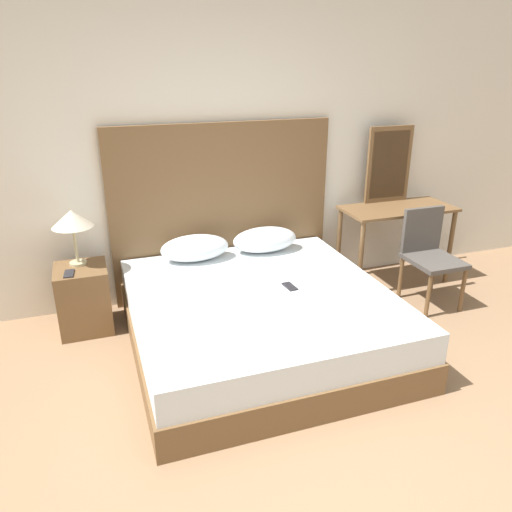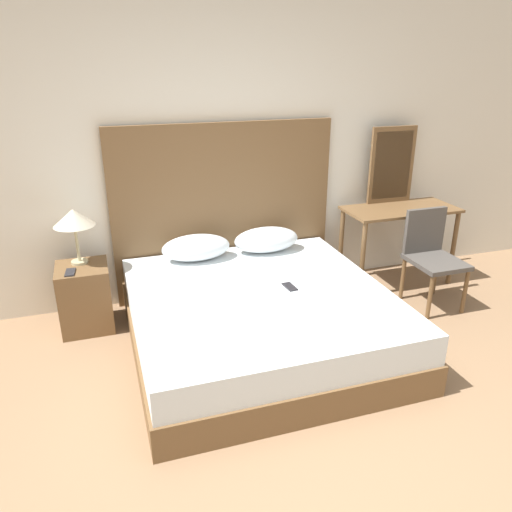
{
  "view_description": "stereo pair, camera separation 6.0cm",
  "coord_description": "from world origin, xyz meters",
  "px_view_note": "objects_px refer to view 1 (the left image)",
  "views": [
    {
      "loc": [
        -0.98,
        -1.67,
        2.08
      ],
      "look_at": [
        0.14,
        1.57,
        0.7
      ],
      "focal_mm": 35.0,
      "sensor_mm": 36.0,
      "label": 1
    },
    {
      "loc": [
        -0.92,
        -1.69,
        2.08
      ],
      "look_at": [
        0.14,
        1.57,
        0.7
      ],
      "focal_mm": 35.0,
      "sensor_mm": 36.0,
      "label": 2
    }
  ],
  "objects_px": {
    "chair": "(429,251)",
    "phone_on_bed": "(290,286)",
    "nightstand": "(84,298)",
    "table_lamp": "(72,220)",
    "phone_on_nightstand": "(69,274)",
    "vanity_desk": "(397,220)",
    "bed": "(260,319)"
  },
  "relations": [
    {
      "from": "vanity_desk",
      "to": "chair",
      "type": "distance_m",
      "value": 0.5
    },
    {
      "from": "phone_on_bed",
      "to": "table_lamp",
      "type": "relative_size",
      "value": 0.35
    },
    {
      "from": "bed",
      "to": "chair",
      "type": "relative_size",
      "value": 2.33
    },
    {
      "from": "bed",
      "to": "table_lamp",
      "type": "xyz_separation_m",
      "value": [
        -1.26,
        0.79,
        0.68
      ]
    },
    {
      "from": "phone_on_nightstand",
      "to": "chair",
      "type": "relative_size",
      "value": 0.18
    },
    {
      "from": "phone_on_nightstand",
      "to": "table_lamp",
      "type": "bearing_deg",
      "value": 69.3
    },
    {
      "from": "phone_on_bed",
      "to": "nightstand",
      "type": "bearing_deg",
      "value": 154.86
    },
    {
      "from": "phone_on_nightstand",
      "to": "chair",
      "type": "height_order",
      "value": "chair"
    },
    {
      "from": "table_lamp",
      "to": "vanity_desk",
      "type": "distance_m",
      "value": 2.91
    },
    {
      "from": "table_lamp",
      "to": "vanity_desk",
      "type": "xyz_separation_m",
      "value": [
        2.9,
        -0.08,
        -0.28
      ]
    },
    {
      "from": "vanity_desk",
      "to": "phone_on_nightstand",
      "type": "bearing_deg",
      "value": -178.02
    },
    {
      "from": "bed",
      "to": "chair",
      "type": "xyz_separation_m",
      "value": [
        1.66,
        0.23,
        0.26
      ]
    },
    {
      "from": "chair",
      "to": "vanity_desk",
      "type": "bearing_deg",
      "value": 93.6
    },
    {
      "from": "vanity_desk",
      "to": "phone_on_bed",
      "type": "bearing_deg",
      "value": -153.33
    },
    {
      "from": "phone_on_bed",
      "to": "vanity_desk",
      "type": "distance_m",
      "value": 1.57
    },
    {
      "from": "chair",
      "to": "phone_on_bed",
      "type": "bearing_deg",
      "value": -171.01
    },
    {
      "from": "nightstand",
      "to": "table_lamp",
      "type": "distance_m",
      "value": 0.64
    },
    {
      "from": "phone_on_nightstand",
      "to": "phone_on_bed",
      "type": "bearing_deg",
      "value": -20.82
    },
    {
      "from": "phone_on_bed",
      "to": "phone_on_nightstand",
      "type": "relative_size",
      "value": 1.0
    },
    {
      "from": "nightstand",
      "to": "bed",
      "type": "bearing_deg",
      "value": -29.37
    },
    {
      "from": "bed",
      "to": "chair",
      "type": "distance_m",
      "value": 1.7
    },
    {
      "from": "phone_on_bed",
      "to": "table_lamp",
      "type": "xyz_separation_m",
      "value": [
        -1.5,
        0.78,
        0.45
      ]
    },
    {
      "from": "bed",
      "to": "phone_on_bed",
      "type": "bearing_deg",
      "value": 1.31
    },
    {
      "from": "chair",
      "to": "phone_on_nightstand",
      "type": "bearing_deg",
      "value": 172.92
    },
    {
      "from": "phone_on_nightstand",
      "to": "nightstand",
      "type": "bearing_deg",
      "value": 52.74
    },
    {
      "from": "nightstand",
      "to": "vanity_desk",
      "type": "xyz_separation_m",
      "value": [
        2.89,
        -0.0,
        0.36
      ]
    },
    {
      "from": "nightstand",
      "to": "table_lamp",
      "type": "relative_size",
      "value": 1.2
    },
    {
      "from": "phone_on_nightstand",
      "to": "vanity_desk",
      "type": "distance_m",
      "value": 2.97
    },
    {
      "from": "nightstand",
      "to": "table_lamp",
      "type": "height_order",
      "value": "table_lamp"
    },
    {
      "from": "table_lamp",
      "to": "vanity_desk",
      "type": "bearing_deg",
      "value": -1.64
    },
    {
      "from": "phone_on_bed",
      "to": "vanity_desk",
      "type": "relative_size",
      "value": 0.15
    },
    {
      "from": "bed",
      "to": "nightstand",
      "type": "distance_m",
      "value": 1.44
    }
  ]
}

